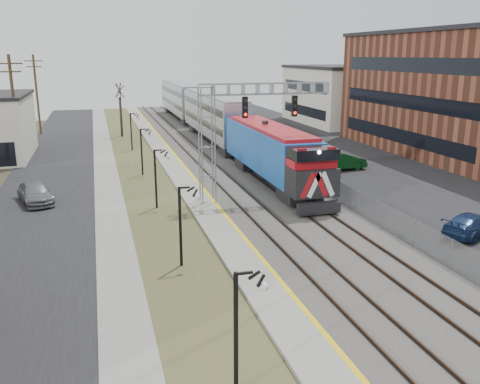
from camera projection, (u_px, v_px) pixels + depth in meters
name	position (u px, v px, depth m)	size (l,w,h in m)	color
street_west	(47.00, 190.00, 38.50)	(7.00, 120.00, 0.04)	black
sidewalk	(108.00, 186.00, 39.68)	(2.00, 120.00, 0.08)	gray
grass_median	(146.00, 183.00, 40.47)	(4.00, 120.00, 0.06)	#444B28
platform	(184.00, 180.00, 41.24)	(2.00, 120.00, 0.24)	gray
ballast_bed	(243.00, 176.00, 42.56)	(8.00, 120.00, 0.20)	#595651
parking_lot	(370.00, 169.00, 45.74)	(16.00, 120.00, 0.04)	black
platform_edge	(194.00, 178.00, 41.44)	(0.24, 120.00, 0.01)	gold
track_near	(219.00, 176.00, 41.99)	(1.58, 120.00, 0.15)	#2D2119
track_far	(260.00, 173.00, 42.91)	(1.58, 120.00, 0.15)	#2D2119
train	(207.00, 115.00, 61.66)	(3.00, 63.05, 5.33)	#1553AD
signal_gantry	(232.00, 122.00, 33.88)	(9.00, 1.07, 8.15)	gray
lampposts	(179.00, 226.00, 24.44)	(0.14, 62.14, 4.00)	black
fence	(290.00, 165.00, 43.48)	(0.04, 120.00, 1.60)	gray
bare_trees	(32.00, 147.00, 41.13)	(12.30, 42.30, 5.95)	#382D23
car_lot_d	(473.00, 225.00, 28.71)	(1.79, 4.39, 1.27)	navy
car_lot_e	(312.00, 159.00, 46.50)	(1.57, 3.91, 1.33)	slate
car_lot_f	(340.00, 162.00, 45.02)	(1.67, 4.78, 1.57)	#0B3A15
car_street_b	(35.00, 194.00, 35.07)	(1.87, 4.59, 1.33)	slate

